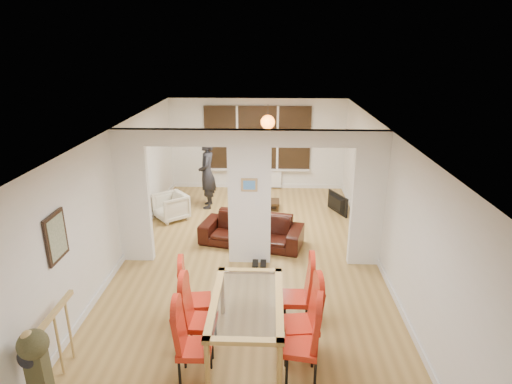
# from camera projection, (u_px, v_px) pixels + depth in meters

# --- Properties ---
(floor) EXTENTS (5.00, 9.00, 0.01)m
(floor) POSITION_uv_depth(u_px,v_px,m) (250.00, 260.00, 8.42)
(floor) COLOR #A78143
(floor) RESTS_ON ground
(room_walls) EXTENTS (5.00, 9.00, 2.60)m
(room_walls) POSITION_uv_depth(u_px,v_px,m) (250.00, 198.00, 7.99)
(room_walls) COLOR silver
(room_walls) RESTS_ON floor
(divider_wall) EXTENTS (5.00, 0.18, 2.60)m
(divider_wall) POSITION_uv_depth(u_px,v_px,m) (250.00, 198.00, 7.99)
(divider_wall) COLOR white
(divider_wall) RESTS_ON floor
(bay_window_blinds) EXTENTS (3.00, 0.08, 1.80)m
(bay_window_blinds) POSITION_uv_depth(u_px,v_px,m) (257.00, 138.00, 12.11)
(bay_window_blinds) COLOR black
(bay_window_blinds) RESTS_ON room_walls
(radiator) EXTENTS (1.40, 0.08, 0.50)m
(radiator) POSITION_uv_depth(u_px,v_px,m) (257.00, 179.00, 12.47)
(radiator) COLOR white
(radiator) RESTS_ON floor
(pendant_light) EXTENTS (0.36, 0.36, 0.36)m
(pendant_light) POSITION_uv_depth(u_px,v_px,m) (268.00, 122.00, 10.81)
(pendant_light) COLOR orange
(pendant_light) RESTS_ON room_walls
(stair_newel) EXTENTS (0.40, 1.20, 1.10)m
(stair_newel) POSITION_uv_depth(u_px,v_px,m) (56.00, 342.00, 5.30)
(stair_newel) COLOR tan
(stair_newel) RESTS_ON floor
(wall_poster) EXTENTS (0.04, 0.52, 0.67)m
(wall_poster) POSITION_uv_depth(u_px,v_px,m) (56.00, 237.00, 5.71)
(wall_poster) COLOR gray
(wall_poster) RESTS_ON room_walls
(pillar_photo) EXTENTS (0.30, 0.03, 0.25)m
(pillar_photo) POSITION_uv_depth(u_px,v_px,m) (249.00, 185.00, 7.80)
(pillar_photo) COLOR #4C8CD8
(pillar_photo) RESTS_ON divider_wall
(dining_table) EXTENTS (0.97, 1.72, 0.80)m
(dining_table) POSITION_uv_depth(u_px,v_px,m) (247.00, 325.00, 5.85)
(dining_table) COLOR #A27B3B
(dining_table) RESTS_ON floor
(dining_chair_la) EXTENTS (0.43, 0.43, 1.05)m
(dining_chair_la) POSITION_uv_depth(u_px,v_px,m) (194.00, 343.00, 5.31)
(dining_chair_la) COLOR #AA2111
(dining_chair_la) RESTS_ON floor
(dining_chair_lb) EXTENTS (0.44, 0.44, 1.07)m
(dining_chair_lb) POSITION_uv_depth(u_px,v_px,m) (200.00, 317.00, 5.80)
(dining_chair_lb) COLOR #AA2111
(dining_chair_lb) RESTS_ON floor
(dining_chair_lc) EXTENTS (0.47, 0.47, 1.04)m
(dining_chair_lc) POSITION_uv_depth(u_px,v_px,m) (196.00, 297.00, 6.29)
(dining_chair_lc) COLOR #AA2111
(dining_chair_lc) RESTS_ON floor
(dining_chair_ra) EXTENTS (0.49, 0.49, 1.08)m
(dining_chair_ra) POSITION_uv_depth(u_px,v_px,m) (301.00, 342.00, 5.32)
(dining_chair_ra) COLOR #AA2111
(dining_chair_ra) RESTS_ON floor
(dining_chair_rb) EXTENTS (0.50, 0.50, 1.12)m
(dining_chair_rb) POSITION_uv_depth(u_px,v_px,m) (301.00, 320.00, 5.71)
(dining_chair_rb) COLOR #AA2111
(dining_chair_rb) RESTS_ON floor
(dining_chair_rc) EXTENTS (0.43, 0.43, 1.08)m
(dining_chair_rc) POSITION_uv_depth(u_px,v_px,m) (297.00, 294.00, 6.33)
(dining_chair_rc) COLOR #AA2111
(dining_chair_rc) RESTS_ON floor
(sofa) EXTENTS (2.26, 1.30, 0.62)m
(sofa) POSITION_uv_depth(u_px,v_px,m) (251.00, 230.00, 9.02)
(sofa) COLOR black
(sofa) RESTS_ON floor
(armchair) EXTENTS (0.97, 0.97, 0.64)m
(armchair) POSITION_uv_depth(u_px,v_px,m) (171.00, 207.00, 10.28)
(armchair) COLOR beige
(armchair) RESTS_ON floor
(person) EXTENTS (0.69, 0.49, 1.81)m
(person) POSITION_uv_depth(u_px,v_px,m) (207.00, 174.00, 10.87)
(person) COLOR black
(person) RESTS_ON floor
(television) EXTENTS (0.83, 0.45, 0.49)m
(television) POSITION_uv_depth(u_px,v_px,m) (335.00, 204.00, 10.69)
(television) COLOR black
(television) RESTS_ON floor
(coffee_table) EXTENTS (1.03, 0.70, 0.22)m
(coffee_table) POSITION_uv_depth(u_px,v_px,m) (261.00, 205.00, 11.00)
(coffee_table) COLOR black
(coffee_table) RESTS_ON floor
(bottle) EXTENTS (0.07, 0.07, 0.27)m
(bottle) POSITION_uv_depth(u_px,v_px,m) (264.00, 196.00, 10.90)
(bottle) COLOR #143F19
(bottle) RESTS_ON coffee_table
(bowl) EXTENTS (0.22, 0.22, 0.05)m
(bowl) POSITION_uv_depth(u_px,v_px,m) (263.00, 201.00, 10.85)
(bowl) COLOR black
(bowl) RESTS_ON coffee_table
(shoes) EXTENTS (0.26, 0.28, 0.11)m
(shoes) POSITION_uv_depth(u_px,v_px,m) (259.00, 265.00, 8.12)
(shoes) COLOR black
(shoes) RESTS_ON floor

